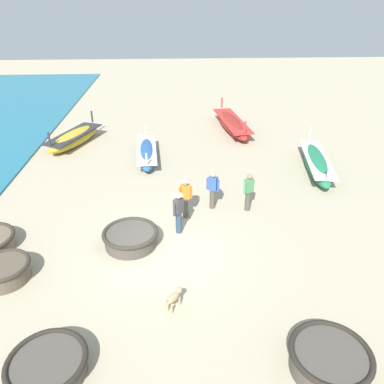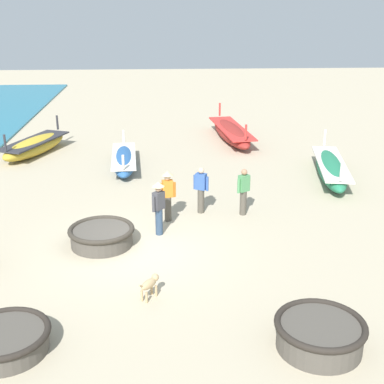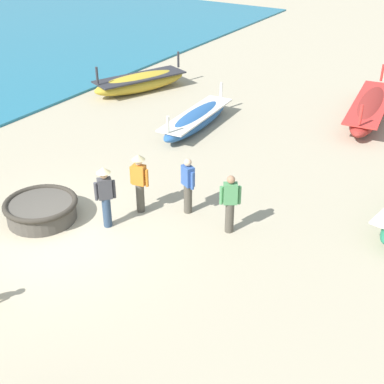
{
  "view_description": "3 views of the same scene",
  "coord_description": "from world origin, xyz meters",
  "px_view_note": "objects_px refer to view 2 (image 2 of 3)",
  "views": [
    {
      "loc": [
        0.53,
        -10.16,
        7.7
      ],
      "look_at": [
        1.17,
        2.22,
        1.0
      ],
      "focal_mm": 35.0,
      "sensor_mm": 36.0,
      "label": 1
    },
    {
      "loc": [
        0.86,
        -13.72,
        6.77
      ],
      "look_at": [
        1.67,
        1.96,
        1.01
      ],
      "focal_mm": 50.0,
      "sensor_mm": 36.0,
      "label": 2
    },
    {
      "loc": [
        8.56,
        -7.56,
        7.45
      ],
      "look_at": [
        2.32,
        2.41,
        0.84
      ],
      "focal_mm": 50.0,
      "sensor_mm": 36.0,
      "label": 3
    }
  ],
  "objects_px": {
    "long_boat_blue_hull": "(35,146)",
    "dog": "(150,284)",
    "fisherman_by_coracle": "(201,189)",
    "fisherman_with_hat": "(168,192)",
    "coracle_nearest": "(320,334)",
    "fisherman_standing_left": "(244,191)",
    "long_boat_red_hull": "(124,160)",
    "long_boat_ochre_hull": "(331,169)",
    "long_boat_white_hull": "(231,133)",
    "coracle_beside_post": "(5,340)",
    "fisherman_hauling": "(159,205)",
    "coracle_front_right": "(102,235)"
  },
  "relations": [
    {
      "from": "long_boat_blue_hull",
      "to": "dog",
      "type": "height_order",
      "value": "long_boat_blue_hull"
    },
    {
      "from": "fisherman_by_coracle",
      "to": "fisherman_with_hat",
      "type": "bearing_deg",
      "value": -150.2
    },
    {
      "from": "coracle_nearest",
      "to": "fisherman_standing_left",
      "type": "bearing_deg",
      "value": 94.33
    },
    {
      "from": "fisherman_standing_left",
      "to": "fisherman_by_coracle",
      "type": "xyz_separation_m",
      "value": [
        -1.37,
        0.24,
        0.0
      ]
    },
    {
      "from": "fisherman_with_hat",
      "to": "long_boat_red_hull",
      "type": "bearing_deg",
      "value": 107.27
    },
    {
      "from": "long_boat_red_hull",
      "to": "long_boat_ochre_hull",
      "type": "xyz_separation_m",
      "value": [
        8.22,
        -1.85,
        0.07
      ]
    },
    {
      "from": "long_boat_white_hull",
      "to": "coracle_beside_post",
      "type": "bearing_deg",
      "value": -111.72
    },
    {
      "from": "coracle_beside_post",
      "to": "long_boat_white_hull",
      "type": "bearing_deg",
      "value": 68.28
    },
    {
      "from": "long_boat_white_hull",
      "to": "fisherman_by_coracle",
      "type": "height_order",
      "value": "fisherman_by_coracle"
    },
    {
      "from": "long_boat_white_hull",
      "to": "fisherman_hauling",
      "type": "relative_size",
      "value": 3.43
    },
    {
      "from": "fisherman_by_coracle",
      "to": "long_boat_red_hull",
      "type": "bearing_deg",
      "value": 119.37
    },
    {
      "from": "long_boat_red_hull",
      "to": "long_boat_blue_hull",
      "type": "bearing_deg",
      "value": 152.23
    },
    {
      "from": "long_boat_white_hull",
      "to": "fisherman_with_hat",
      "type": "distance_m",
      "value": 10.49
    },
    {
      "from": "long_boat_ochre_hull",
      "to": "fisherman_hauling",
      "type": "distance_m",
      "value": 8.35
    },
    {
      "from": "dog",
      "to": "long_boat_ochre_hull",
      "type": "bearing_deg",
      "value": 51.1
    },
    {
      "from": "long_boat_red_hull",
      "to": "fisherman_by_coracle",
      "type": "bearing_deg",
      "value": -60.63
    },
    {
      "from": "long_boat_white_hull",
      "to": "fisherman_hauling",
      "type": "bearing_deg",
      "value": -107.73
    },
    {
      "from": "long_boat_red_hull",
      "to": "fisherman_by_coracle",
      "type": "height_order",
      "value": "fisherman_by_coracle"
    },
    {
      "from": "fisherman_hauling",
      "to": "long_boat_red_hull",
      "type": "bearing_deg",
      "value": 102.57
    },
    {
      "from": "fisherman_by_coracle",
      "to": "dog",
      "type": "xyz_separation_m",
      "value": [
        -1.57,
        -5.29,
        -0.46
      ]
    },
    {
      "from": "coracle_beside_post",
      "to": "long_boat_blue_hull",
      "type": "xyz_separation_m",
      "value": [
        -2.63,
        14.5,
        0.13
      ]
    },
    {
      "from": "coracle_beside_post",
      "to": "long_boat_ochre_hull",
      "type": "height_order",
      "value": "long_boat_ochre_hull"
    },
    {
      "from": "long_boat_blue_hull",
      "to": "fisherman_by_coracle",
      "type": "distance_m",
      "value": 10.18
    },
    {
      "from": "fisherman_hauling",
      "to": "fisherman_by_coracle",
      "type": "xyz_separation_m",
      "value": [
        1.37,
        1.66,
        -0.12
      ]
    },
    {
      "from": "long_boat_white_hull",
      "to": "fisherman_with_hat",
      "type": "relative_size",
      "value": 3.43
    },
    {
      "from": "coracle_front_right",
      "to": "fisherman_with_hat",
      "type": "bearing_deg",
      "value": 41.39
    },
    {
      "from": "long_boat_blue_hull",
      "to": "fisherman_hauling",
      "type": "relative_size",
      "value": 2.67
    },
    {
      "from": "coracle_front_right",
      "to": "long_boat_white_hull",
      "type": "height_order",
      "value": "long_boat_white_hull"
    },
    {
      "from": "long_boat_ochre_hull",
      "to": "long_boat_blue_hull",
      "type": "xyz_separation_m",
      "value": [
        -12.4,
        4.05,
        -0.0
      ]
    },
    {
      "from": "coracle_front_right",
      "to": "long_boat_white_hull",
      "type": "relative_size",
      "value": 0.33
    },
    {
      "from": "coracle_nearest",
      "to": "dog",
      "type": "distance_m",
      "value": 4.08
    },
    {
      "from": "long_boat_ochre_hull",
      "to": "coracle_beside_post",
      "type": "bearing_deg",
      "value": -133.07
    },
    {
      "from": "coracle_nearest",
      "to": "fisherman_with_hat",
      "type": "height_order",
      "value": "fisherman_with_hat"
    },
    {
      "from": "fisherman_hauling",
      "to": "long_boat_ochre_hull",
      "type": "bearing_deg",
      "value": 36.32
    },
    {
      "from": "long_boat_red_hull",
      "to": "fisherman_by_coracle",
      "type": "relative_size",
      "value": 2.82
    },
    {
      "from": "fisherman_with_hat",
      "to": "fisherman_standing_left",
      "type": "distance_m",
      "value": 2.5
    },
    {
      "from": "long_boat_blue_hull",
      "to": "fisherman_by_coracle",
      "type": "bearing_deg",
      "value": -46.04
    },
    {
      "from": "long_boat_blue_hull",
      "to": "fisherman_by_coracle",
      "type": "relative_size",
      "value": 2.84
    },
    {
      "from": "long_boat_white_hull",
      "to": "long_boat_blue_hull",
      "type": "height_order",
      "value": "long_boat_white_hull"
    },
    {
      "from": "long_boat_red_hull",
      "to": "fisherman_by_coracle",
      "type": "distance_m",
      "value": 5.9
    },
    {
      "from": "long_boat_ochre_hull",
      "to": "long_boat_red_hull",
      "type": "bearing_deg",
      "value": 167.32
    },
    {
      "from": "long_boat_white_hull",
      "to": "fisherman_by_coracle",
      "type": "relative_size",
      "value": 3.65
    },
    {
      "from": "long_boat_red_hull",
      "to": "long_boat_white_hull",
      "type": "relative_size",
      "value": 0.77
    },
    {
      "from": "coracle_beside_post",
      "to": "fisherman_standing_left",
      "type": "relative_size",
      "value": 1.17
    },
    {
      "from": "long_boat_white_hull",
      "to": "long_boat_blue_hull",
      "type": "bearing_deg",
      "value": -167.68
    },
    {
      "from": "fisherman_standing_left",
      "to": "fisherman_by_coracle",
      "type": "bearing_deg",
      "value": 170.16
    },
    {
      "from": "long_boat_red_hull",
      "to": "long_boat_white_hull",
      "type": "height_order",
      "value": "long_boat_white_hull"
    },
    {
      "from": "fisherman_by_coracle",
      "to": "long_boat_white_hull",
      "type": "bearing_deg",
      "value": 77.06
    },
    {
      "from": "long_boat_red_hull",
      "to": "fisherman_hauling",
      "type": "bearing_deg",
      "value": -77.43
    },
    {
      "from": "fisherman_standing_left",
      "to": "long_boat_blue_hull",
      "type": "bearing_deg",
      "value": 138.13
    }
  ]
}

